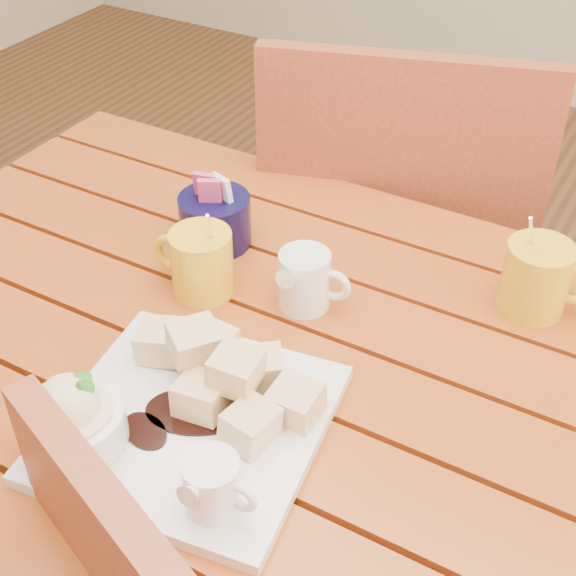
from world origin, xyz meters
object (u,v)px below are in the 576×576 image
Objects in this scene: coffee_mug_left at (200,262)px; chair_far at (395,250)px; dessert_plate at (165,413)px; table at (274,415)px; coffee_mug_right at (538,277)px.

coffee_mug_left is 0.56m from chair_far.
dessert_plate is at bearing 74.86° from chair_far.
table is 0.56m from chair_far.
chair_far is (0.08, 0.49, -0.26)m from coffee_mug_left.
dessert_plate is 2.23× the size of coffee_mug_right.
dessert_plate is at bearing -136.31° from coffee_mug_right.
coffee_mug_right is (0.27, 0.40, 0.02)m from dessert_plate.
table is 9.02× the size of coffee_mug_left.
dessert_plate is at bearing -66.17° from coffee_mug_left.
coffee_mug_left reaches higher than table.
table is at bearing -147.59° from coffee_mug_right.
coffee_mug_left is (-0.14, 0.06, 0.15)m from table.
dessert_plate is 0.32× the size of chair_far.
chair_far is (-0.03, 0.71, -0.25)m from dessert_plate.
dessert_plate is 0.48m from coffee_mug_right.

